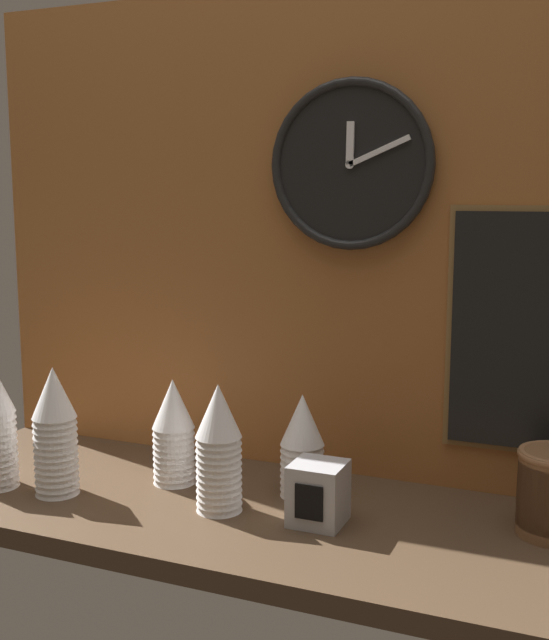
% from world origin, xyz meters
% --- Properties ---
extents(ground_plane, '(1.60, 0.56, 0.04)m').
position_xyz_m(ground_plane, '(0.00, 0.00, -0.02)').
color(ground_plane, '#4C3826').
extents(wall_tiled_back, '(1.60, 0.03, 1.05)m').
position_xyz_m(wall_tiled_back, '(0.00, 0.27, 0.53)').
color(wall_tiled_back, '#A3602D').
rests_on(wall_tiled_back, ground_plane).
extents(cup_stack_center, '(0.09, 0.09, 0.25)m').
position_xyz_m(cup_stack_center, '(-0.07, -0.05, 0.13)').
color(cup_stack_center, white).
rests_on(cup_stack_center, ground_plane).
extents(cup_stack_left, '(0.09, 0.09, 0.27)m').
position_xyz_m(cup_stack_left, '(-0.42, -0.10, 0.13)').
color(cup_stack_left, white).
rests_on(cup_stack_left, ground_plane).
extents(cup_stack_center_left, '(0.09, 0.09, 0.23)m').
position_xyz_m(cup_stack_center_left, '(-0.23, 0.05, 0.11)').
color(cup_stack_center_left, white).
rests_on(cup_stack_center_left, ground_plane).
extents(cup_stack_center_right, '(0.09, 0.09, 0.21)m').
position_xyz_m(cup_stack_center_right, '(0.05, 0.09, 0.11)').
color(cup_stack_center_right, white).
rests_on(cup_stack_center_right, ground_plane).
extents(wall_clock, '(0.35, 0.03, 0.35)m').
position_xyz_m(wall_clock, '(0.10, 0.23, 0.67)').
color(wall_clock, black).
extents(menu_board, '(0.39, 0.01, 0.50)m').
position_xyz_m(menu_board, '(0.50, 0.24, 0.34)').
color(menu_board, olive).
extents(napkin_dispenser, '(0.10, 0.10, 0.12)m').
position_xyz_m(napkin_dispenser, '(0.13, -0.03, 0.06)').
color(napkin_dispenser, '#B7B7BC').
rests_on(napkin_dispenser, ground_plane).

